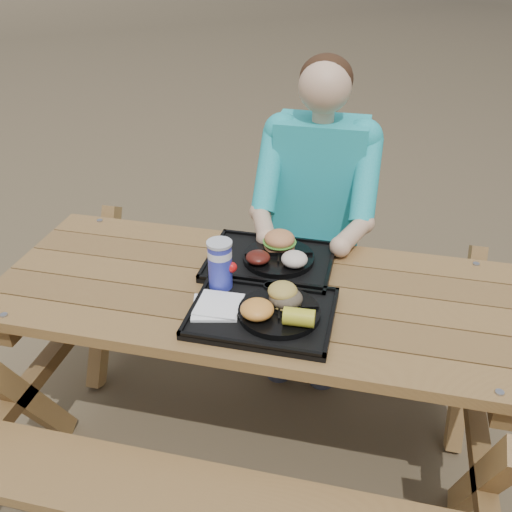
# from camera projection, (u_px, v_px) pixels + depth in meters

# --- Properties ---
(ground) EXTENTS (60.00, 60.00, 0.00)m
(ground) POSITION_uv_depth(u_px,v_px,m) (256.00, 439.00, 2.34)
(ground) COLOR #999999
(ground) RESTS_ON ground
(picnic_table) EXTENTS (1.80, 1.49, 0.75)m
(picnic_table) POSITION_uv_depth(u_px,v_px,m) (256.00, 371.00, 2.15)
(picnic_table) COLOR #999999
(picnic_table) RESTS_ON ground
(tray_near) EXTENTS (0.45, 0.35, 0.02)m
(tray_near) POSITION_uv_depth(u_px,v_px,m) (262.00, 314.00, 1.81)
(tray_near) COLOR black
(tray_near) RESTS_ON picnic_table
(tray_far) EXTENTS (0.45, 0.35, 0.02)m
(tray_far) POSITION_uv_depth(u_px,v_px,m) (270.00, 263.00, 2.08)
(tray_far) COLOR black
(tray_far) RESTS_ON picnic_table
(plate_near) EXTENTS (0.26, 0.26, 0.02)m
(plate_near) POSITION_uv_depth(u_px,v_px,m) (279.00, 312.00, 1.79)
(plate_near) COLOR black
(plate_near) RESTS_ON tray_near
(plate_far) EXTENTS (0.26, 0.26, 0.02)m
(plate_far) POSITION_uv_depth(u_px,v_px,m) (279.00, 258.00, 2.07)
(plate_far) COLOR black
(plate_far) RESTS_ON tray_far
(napkin_stack) EXTENTS (0.17, 0.17, 0.02)m
(napkin_stack) POSITION_uv_depth(u_px,v_px,m) (215.00, 307.00, 1.82)
(napkin_stack) COLOR white
(napkin_stack) RESTS_ON tray_near
(soda_cup) EXTENTS (0.08, 0.08, 0.16)m
(soda_cup) POSITION_uv_depth(u_px,v_px,m) (220.00, 266.00, 1.89)
(soda_cup) COLOR #161FA7
(soda_cup) RESTS_ON tray_near
(condiment_bbq) EXTENTS (0.04, 0.04, 0.03)m
(condiment_bbq) POSITION_uv_depth(u_px,v_px,m) (270.00, 288.00, 1.90)
(condiment_bbq) COLOR black
(condiment_bbq) RESTS_ON tray_near
(condiment_mustard) EXTENTS (0.05, 0.05, 0.03)m
(condiment_mustard) POSITION_uv_depth(u_px,v_px,m) (285.00, 290.00, 1.89)
(condiment_mustard) COLOR yellow
(condiment_mustard) RESTS_ON tray_near
(sandwich) EXTENTS (0.10, 0.10, 0.10)m
(sandwich) POSITION_uv_depth(u_px,v_px,m) (286.00, 290.00, 1.78)
(sandwich) COLOR gold
(sandwich) RESTS_ON plate_near
(mac_cheese) EXTENTS (0.10, 0.10, 0.05)m
(mac_cheese) POSITION_uv_depth(u_px,v_px,m) (257.00, 309.00, 1.74)
(mac_cheese) COLOR gold
(mac_cheese) RESTS_ON plate_near
(corn_cob) EXTENTS (0.10, 0.10, 0.06)m
(corn_cob) POSITION_uv_depth(u_px,v_px,m) (299.00, 317.00, 1.70)
(corn_cob) COLOR gold
(corn_cob) RESTS_ON plate_near
(cutlery_far) EXTENTS (0.08, 0.18, 0.01)m
(cutlery_far) POSITION_uv_depth(u_px,v_px,m) (227.00, 253.00, 2.11)
(cutlery_far) COLOR black
(cutlery_far) RESTS_ON tray_far
(burger) EXTENTS (0.12, 0.12, 0.10)m
(burger) POSITION_uv_depth(u_px,v_px,m) (280.00, 235.00, 2.09)
(burger) COLOR #D07F49
(burger) RESTS_ON plate_far
(baked_beans) EXTENTS (0.09, 0.09, 0.04)m
(baked_beans) POSITION_uv_depth(u_px,v_px,m) (258.00, 257.00, 2.01)
(baked_beans) COLOR #4F160F
(baked_beans) RESTS_ON plate_far
(potato_salad) EXTENTS (0.09, 0.09, 0.05)m
(potato_salad) POSITION_uv_depth(u_px,v_px,m) (294.00, 259.00, 1.99)
(potato_salad) COLOR beige
(potato_salad) RESTS_ON plate_far
(diner) EXTENTS (0.48, 0.84, 1.28)m
(diner) POSITION_uv_depth(u_px,v_px,m) (316.00, 227.00, 2.57)
(diner) COLOR #19B2B2
(diner) RESTS_ON ground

